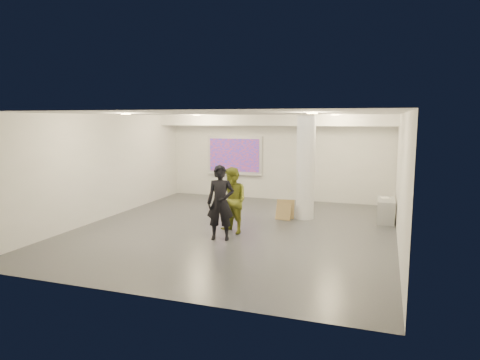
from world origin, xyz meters
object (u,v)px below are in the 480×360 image
at_px(projection_screen, 234,156).
at_px(man, 233,200).
at_px(column, 306,167).
at_px(credenza, 386,210).
at_px(woman, 221,203).

distance_m(projection_screen, man, 5.13).
distance_m(column, projection_screen, 4.08).
distance_m(credenza, woman, 4.94).
bearing_deg(credenza, column, -170.73).
bearing_deg(projection_screen, column, -40.56).
distance_m(projection_screen, woman, 5.72).
xyz_separation_m(projection_screen, credenza, (5.32, -2.26, -1.21)).
distance_m(projection_screen, credenza, 5.91).
distance_m(woman, man, 0.66).
relative_size(woman, man, 1.07).
height_order(projection_screen, man, projection_screen).
bearing_deg(credenza, projection_screen, 156.23).
height_order(projection_screen, woman, projection_screen).
bearing_deg(column, credenza, 10.03).
relative_size(column, woman, 1.68).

